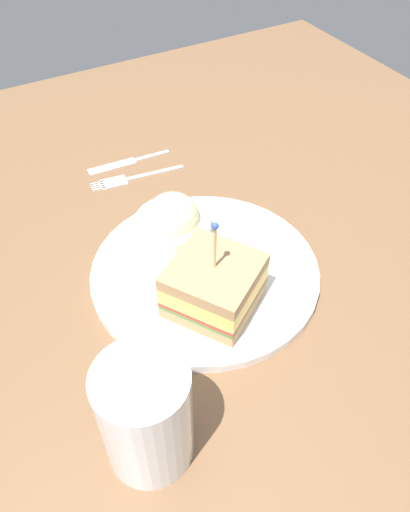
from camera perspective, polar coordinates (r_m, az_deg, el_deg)
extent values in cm
cube|color=brown|center=(58.90, 0.00, -2.78)|extent=(112.52, 112.52, 2.00)
cylinder|color=white|center=(57.75, 0.00, -1.76)|extent=(26.02, 26.02, 1.09)
cube|color=tan|center=(53.48, 1.00, -4.87)|extent=(11.81, 11.79, 1.41)
cube|color=#478438|center=(52.78, 1.01, -4.25)|extent=(11.81, 11.79, 0.40)
cube|color=red|center=(52.44, 1.02, -3.93)|extent=(11.81, 11.79, 0.50)
cube|color=#F4D666|center=(51.49, 1.04, -3.03)|extent=(11.81, 11.79, 2.00)
cube|color=tan|center=(50.23, 1.06, -1.75)|extent=(11.81, 11.79, 1.41)
cylinder|color=tan|center=(48.02, 1.11, 0.72)|extent=(0.30, 0.30, 6.11)
sphere|color=blue|center=(45.92, 1.17, 3.42)|extent=(0.70, 0.70, 0.70)
cylinder|color=silver|center=(59.75, -3.62, 3.05)|extent=(8.92, 8.92, 3.24)
sphere|color=beige|center=(58.69, -3.69, 4.19)|extent=(6.42, 6.42, 6.42)
cylinder|color=gold|center=(43.97, -6.47, -18.77)|extent=(6.61, 6.61, 7.17)
cylinder|color=white|center=(42.07, -6.71, -17.51)|extent=(7.51, 7.51, 11.44)
cube|color=silver|center=(73.03, -5.68, 9.44)|extent=(8.50, 1.68, 0.35)
cube|color=silver|center=(72.02, -10.30, 8.28)|extent=(3.85, 2.64, 0.35)
cube|color=silver|center=(72.37, -12.14, 8.17)|extent=(2.01, 0.43, 0.35)
cube|color=silver|center=(71.97, -12.05, 7.95)|extent=(2.01, 0.43, 0.35)
cube|color=silver|center=(71.57, -11.96, 7.72)|extent=(2.01, 0.43, 0.35)
cube|color=silver|center=(71.18, -11.87, 7.50)|extent=(2.01, 0.43, 0.35)
cube|color=silver|center=(76.34, -6.65, 11.13)|extent=(7.10, 1.03, 0.35)
cube|color=silver|center=(75.17, -10.50, 10.03)|extent=(7.08, 1.92, 0.24)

